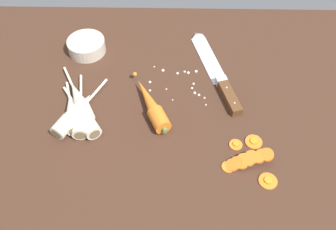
# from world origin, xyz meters

# --- Properties ---
(ground_plane) EXTENTS (1.20, 0.90, 0.04)m
(ground_plane) POSITION_xyz_m (0.00, 0.00, -0.02)
(ground_plane) COLOR #42281C
(chefs_knife) EXTENTS (0.13, 0.34, 0.04)m
(chefs_knife) POSITION_xyz_m (0.13, 0.16, 0.01)
(chefs_knife) COLOR silver
(chefs_knife) RESTS_ON ground_plane
(whole_carrot) EXTENTS (0.11, 0.20, 0.04)m
(whole_carrot) POSITION_xyz_m (-0.04, 0.01, 0.02)
(whole_carrot) COLOR orange
(whole_carrot) RESTS_ON ground_plane
(parsnip_front) EXTENTS (0.06, 0.21, 0.04)m
(parsnip_front) POSITION_xyz_m (-0.22, -0.02, 0.02)
(parsnip_front) COLOR silver
(parsnip_front) RESTS_ON ground_plane
(parsnip_mid_left) EXTENTS (0.12, 0.20, 0.04)m
(parsnip_mid_left) POSITION_xyz_m (-0.23, 0.02, 0.02)
(parsnip_mid_left) COLOR silver
(parsnip_mid_left) RESTS_ON ground_plane
(parsnip_mid_right) EXTENTS (0.13, 0.17, 0.04)m
(parsnip_mid_right) POSITION_xyz_m (-0.21, -0.04, 0.02)
(parsnip_mid_right) COLOR silver
(parsnip_mid_right) RESTS_ON ground_plane
(parsnip_back) EXTENTS (0.08, 0.18, 0.04)m
(parsnip_back) POSITION_xyz_m (-0.24, -0.02, 0.02)
(parsnip_back) COLOR silver
(parsnip_back) RESTS_ON ground_plane
(parsnip_outer) EXTENTS (0.12, 0.20, 0.04)m
(parsnip_outer) POSITION_xyz_m (-0.24, -0.03, 0.02)
(parsnip_outer) COLOR silver
(parsnip_outer) RESTS_ON ground_plane
(carrot_slice_stack) EXTENTS (0.12, 0.05, 0.04)m
(carrot_slice_stack) POSITION_xyz_m (0.19, -0.15, 0.01)
(carrot_slice_stack) COLOR orange
(carrot_slice_stack) RESTS_ON ground_plane
(carrot_slice_stray_near) EXTENTS (0.03, 0.03, 0.01)m
(carrot_slice_stray_near) POSITION_xyz_m (0.17, -0.10, 0.00)
(carrot_slice_stray_near) COLOR orange
(carrot_slice_stray_near) RESTS_ON ground_plane
(carrot_slice_stray_mid) EXTENTS (0.04, 0.04, 0.01)m
(carrot_slice_stray_mid) POSITION_xyz_m (0.23, -0.20, 0.00)
(carrot_slice_stray_mid) COLOR orange
(carrot_slice_stray_mid) RESTS_ON ground_plane
(carrot_slice_stray_far) EXTENTS (0.04, 0.04, 0.01)m
(carrot_slice_stray_far) POSITION_xyz_m (0.21, -0.09, 0.00)
(carrot_slice_stray_far) COLOR orange
(carrot_slice_stray_far) RESTS_ON ground_plane
(prep_bowl) EXTENTS (0.11, 0.11, 0.04)m
(prep_bowl) POSITION_xyz_m (-0.25, 0.23, 0.02)
(prep_bowl) COLOR beige
(prep_bowl) RESTS_ON ground_plane
(mince_crumbs) EXTENTS (0.16, 0.15, 0.01)m
(mince_crumbs) POSITION_xyz_m (0.03, 0.11, 0.00)
(mince_crumbs) COLOR silver
(mince_crumbs) RESTS_ON ground_plane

